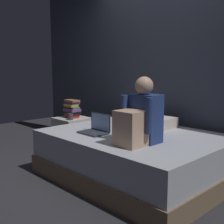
{
  "coord_description": "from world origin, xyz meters",
  "views": [
    {
      "loc": [
        2.35,
        -2.13,
        1.27
      ],
      "look_at": [
        0.04,
        0.1,
        0.77
      ],
      "focal_mm": 46.86,
      "sensor_mm": 36.0,
      "label": 1
    }
  ],
  "objects_px": {
    "person_sitting": "(140,118)",
    "mug": "(70,117)",
    "bed": "(134,156)",
    "book_stack": "(72,109)",
    "pillow": "(151,121)",
    "nightstand": "(72,135)",
    "laptop": "(96,128)"
  },
  "relations": [
    {
      "from": "person_sitting",
      "to": "nightstand",
      "type": "bearing_deg",
      "value": 167.08
    },
    {
      "from": "bed",
      "to": "laptop",
      "type": "distance_m",
      "value": 0.54
    },
    {
      "from": "bed",
      "to": "laptop",
      "type": "bearing_deg",
      "value": -135.97
    },
    {
      "from": "nightstand",
      "to": "book_stack",
      "type": "height_order",
      "value": "book_stack"
    },
    {
      "from": "pillow",
      "to": "book_stack",
      "type": "height_order",
      "value": "book_stack"
    },
    {
      "from": "book_stack",
      "to": "pillow",
      "type": "bearing_deg",
      "value": 16.99
    },
    {
      "from": "nightstand",
      "to": "mug",
      "type": "relative_size",
      "value": 5.89
    },
    {
      "from": "bed",
      "to": "person_sitting",
      "type": "xyz_separation_m",
      "value": [
        0.32,
        -0.29,
        0.52
      ]
    },
    {
      "from": "nightstand",
      "to": "laptop",
      "type": "bearing_deg",
      "value": -21.36
    },
    {
      "from": "mug",
      "to": "bed",
      "type": "bearing_deg",
      "value": 1.72
    },
    {
      "from": "bed",
      "to": "book_stack",
      "type": "distance_m",
      "value": 1.36
    },
    {
      "from": "person_sitting",
      "to": "mug",
      "type": "relative_size",
      "value": 7.28
    },
    {
      "from": "pillow",
      "to": "bed",
      "type": "bearing_deg",
      "value": -76.12
    },
    {
      "from": "book_stack",
      "to": "laptop",
      "type": "bearing_deg",
      "value": -21.55
    },
    {
      "from": "person_sitting",
      "to": "laptop",
      "type": "distance_m",
      "value": 0.66
    },
    {
      "from": "nightstand",
      "to": "book_stack",
      "type": "distance_m",
      "value": 0.4
    },
    {
      "from": "laptop",
      "to": "pillow",
      "type": "relative_size",
      "value": 0.57
    },
    {
      "from": "nightstand",
      "to": "mug",
      "type": "distance_m",
      "value": 0.36
    },
    {
      "from": "bed",
      "to": "laptop",
      "type": "xyz_separation_m",
      "value": [
        -0.31,
        -0.3,
        0.32
      ]
    },
    {
      "from": "bed",
      "to": "laptop",
      "type": "relative_size",
      "value": 6.25
    },
    {
      "from": "bed",
      "to": "mug",
      "type": "height_order",
      "value": "mug"
    },
    {
      "from": "pillow",
      "to": "book_stack",
      "type": "xyz_separation_m",
      "value": [
        -1.19,
        -0.36,
        0.07
      ]
    },
    {
      "from": "bed",
      "to": "book_stack",
      "type": "relative_size",
      "value": 7.57
    },
    {
      "from": "bed",
      "to": "person_sitting",
      "type": "height_order",
      "value": "person_sitting"
    },
    {
      "from": "book_stack",
      "to": "person_sitting",
      "type": "bearing_deg",
      "value": -13.03
    },
    {
      "from": "bed",
      "to": "nightstand",
      "type": "distance_m",
      "value": 1.3
    },
    {
      "from": "person_sitting",
      "to": "mug",
      "type": "xyz_separation_m",
      "value": [
        -1.49,
        0.25,
        -0.2
      ]
    },
    {
      "from": "nightstand",
      "to": "laptop",
      "type": "height_order",
      "value": "laptop"
    },
    {
      "from": "bed",
      "to": "book_stack",
      "type": "xyz_separation_m",
      "value": [
        -1.3,
        0.09,
        0.4
      ]
    },
    {
      "from": "laptop",
      "to": "pillow",
      "type": "xyz_separation_m",
      "value": [
        0.2,
        0.75,
        0.01
      ]
    },
    {
      "from": "person_sitting",
      "to": "pillow",
      "type": "distance_m",
      "value": 0.88
    },
    {
      "from": "person_sitting",
      "to": "pillow",
      "type": "bearing_deg",
      "value": 120.47
    }
  ]
}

